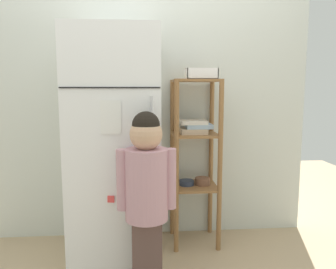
{
  "coord_description": "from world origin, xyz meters",
  "views": [
    {
      "loc": [
        -0.08,
        -2.33,
        1.21
      ],
      "look_at": [
        0.11,
        0.02,
        0.89
      ],
      "focal_mm": 35.47,
      "sensor_mm": 36.0,
      "label": 1
    }
  ],
  "objects_px": {
    "pantry_shelf_unit": "(195,147)",
    "fruit_bin": "(202,75)",
    "child_standing": "(146,184)",
    "refrigerator": "(116,146)"
  },
  "relations": [
    {
      "from": "refrigerator",
      "to": "child_standing",
      "type": "relative_size",
      "value": 1.49
    },
    {
      "from": "refrigerator",
      "to": "child_standing",
      "type": "xyz_separation_m",
      "value": [
        0.21,
        -0.45,
        -0.15
      ]
    },
    {
      "from": "pantry_shelf_unit",
      "to": "fruit_bin",
      "type": "relative_size",
      "value": 5.59
    },
    {
      "from": "pantry_shelf_unit",
      "to": "fruit_bin",
      "type": "bearing_deg",
      "value": -17.67
    },
    {
      "from": "refrigerator",
      "to": "pantry_shelf_unit",
      "type": "bearing_deg",
      "value": 13.9
    },
    {
      "from": "child_standing",
      "to": "fruit_bin",
      "type": "distance_m",
      "value": 0.98
    },
    {
      "from": "child_standing",
      "to": "pantry_shelf_unit",
      "type": "distance_m",
      "value": 0.72
    },
    {
      "from": "pantry_shelf_unit",
      "to": "refrigerator",
      "type": "bearing_deg",
      "value": -166.1
    },
    {
      "from": "child_standing",
      "to": "pantry_shelf_unit",
      "type": "relative_size",
      "value": 0.85
    },
    {
      "from": "child_standing",
      "to": "fruit_bin",
      "type": "relative_size",
      "value": 4.73
    }
  ]
}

